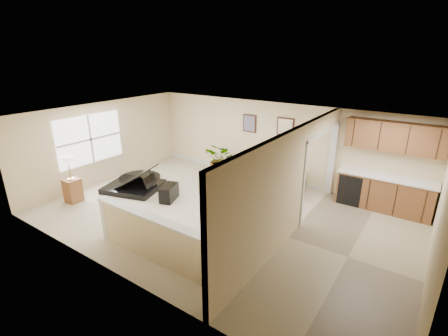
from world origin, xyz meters
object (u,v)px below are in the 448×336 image
Objects in this scene: piano_bench at (169,193)px; palm_plant at (221,160)px; loveseat at (278,181)px; piano at (135,169)px; small_plant at (293,185)px; lamp_stand at (72,183)px; accent_table at (233,166)px.

palm_plant is (0.14, 2.36, 0.34)m from piano_bench.
piano_bench is at bearing -134.48° from loveseat.
piano_bench is 2.39m from palm_plant.
piano is 2.78m from palm_plant.
small_plant is at bearing 12.69° from loveseat.
loveseat is (3.69, 2.22, -0.29)m from piano.
piano is at bearing -125.12° from palm_plant.
lamp_stand is (-0.68, -1.65, -0.06)m from piano.
piano_bench is 2.66m from lamp_stand.
loveseat is 1.15× the size of lamp_stand.
piano is 3.51× the size of small_plant.
accent_table is 0.49m from palm_plant.
loveseat is at bearing 41.48° from lamp_stand.
piano is 1.79m from lamp_stand.
accent_table is 4.79m from lamp_stand.
loveseat is 2.11m from palm_plant.
small_plant is (0.43, 0.10, -0.07)m from loveseat.
piano_bench is 0.44× the size of loveseat.
small_plant is at bearing 1.40° from accent_table.
lamp_stand is at bearing -143.85° from piano_bench.
loveseat is 2.08× the size of accent_table.
piano_bench is at bearing -137.92° from small_plant.
accent_table is (0.63, 2.36, 0.24)m from piano_bench.
lamp_stand is at bearing -138.86° from loveseat.
palm_plant is (1.60, 2.27, -0.05)m from piano.
piano reaches higher than small_plant.
loveseat is at bearing 45.86° from piano_bench.
palm_plant is 4.54m from lamp_stand.
accent_table is 0.55× the size of lamp_stand.
piano is 1.61× the size of lamp_stand.
piano is 1.84× the size of palm_plant.
lamp_stand is (-4.37, -3.87, 0.23)m from loveseat.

